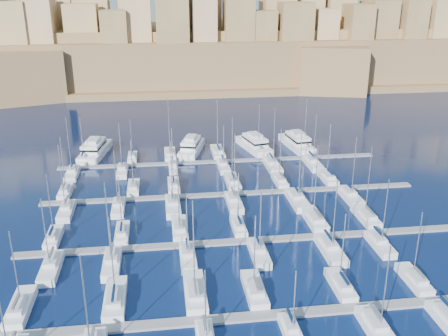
{
  "coord_description": "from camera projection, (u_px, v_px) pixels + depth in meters",
  "views": [
    {
      "loc": [
        -15.54,
        -91.94,
        44.54
      ],
      "look_at": [
        -2.53,
        6.0,
        7.98
      ],
      "focal_mm": 40.0,
      "sensor_mm": 36.0,
      "label": 1
    }
  ],
  "objects": [
    {
      "name": "sailboat_29",
      "position": [
        328.0,
        178.0,
        119.91
      ],
      "size": [
        2.74,
        9.14,
        14.16
      ],
      "color": "white",
      "rests_on": "ground"
    },
    {
      "name": "sailboat_43",
      "position": [
        122.0,
        171.0,
        124.41
      ],
      "size": [
        2.56,
        8.54,
        13.5
      ],
      "color": "white",
      "rests_on": "ground"
    },
    {
      "name": "sailboat_5",
      "position": [
        414.0,
        280.0,
        78.63
      ],
      "size": [
        2.55,
        8.5,
        12.46
      ],
      "color": "white",
      "rests_on": "ground"
    },
    {
      "name": "ground",
      "position": [
        240.0,
        214.0,
        102.85
      ],
      "size": [
        600.0,
        600.0,
        0.0
      ],
      "primitive_type": "plane",
      "color": "black",
      "rests_on": "ground"
    },
    {
      "name": "pontoon_near",
      "position": [
        278.0,
        314.0,
        71.17
      ],
      "size": [
        84.0,
        2.0,
        0.4
      ],
      "primitive_type": "cube",
      "color": "slate",
      "rests_on": "ground"
    },
    {
      "name": "pontoon_mid_near",
      "position": [
        250.0,
        241.0,
        91.62
      ],
      "size": [
        84.0,
        2.0,
        0.4
      ],
      "primitive_type": "cube",
      "color": "slate",
      "rests_on": "ground"
    },
    {
      "name": "motor_yacht_b",
      "position": [
        191.0,
        147.0,
        139.62
      ],
      "size": [
        8.82,
        16.56,
        5.25
      ],
      "color": "white",
      "rests_on": "ground"
    },
    {
      "name": "sailboat_31",
      "position": [
        118.0,
        207.0,
        104.04
      ],
      "size": [
        2.54,
        8.47,
        13.76
      ],
      "color": "white",
      "rests_on": "ground"
    },
    {
      "name": "sailboat_22",
      "position": [
        330.0,
        249.0,
        87.49
      ],
      "size": [
        3.06,
        10.21,
        14.46
      ],
      "color": "white",
      "rests_on": "ground"
    },
    {
      "name": "sailboat_33",
      "position": [
        234.0,
        202.0,
        106.45
      ],
      "size": [
        2.92,
        9.75,
        16.45
      ],
      "color": "white",
      "rests_on": "ground"
    },
    {
      "name": "sailboat_25",
      "position": [
        133.0,
        188.0,
        113.97
      ],
      "size": [
        2.58,
        8.59,
        12.25
      ],
      "color": "white",
      "rests_on": "ground"
    },
    {
      "name": "sailboat_18",
      "position": [
        51.0,
        267.0,
        81.93
      ],
      "size": [
        2.86,
        9.54,
        13.66
      ],
      "color": "white",
      "rests_on": "ground"
    },
    {
      "name": "sailboat_15",
      "position": [
        238.0,
        227.0,
        95.8
      ],
      "size": [
        2.39,
        7.96,
        11.78
      ],
      "color": "white",
      "rests_on": "ground"
    },
    {
      "name": "sailboat_12",
      "position": [
        54.0,
        237.0,
        91.67
      ],
      "size": [
        2.47,
        8.24,
        13.28
      ],
      "color": "white",
      "rests_on": "ground"
    },
    {
      "name": "sailboat_44",
      "position": [
        173.0,
        168.0,
        126.6
      ],
      "size": [
        2.16,
        7.2,
        10.77
      ],
      "color": "white",
      "rests_on": "ground"
    },
    {
      "name": "sailboat_10",
      "position": [
        377.0,
        330.0,
        67.16
      ],
      "size": [
        2.92,
        9.72,
        14.24
      ],
      "color": "white",
      "rests_on": "ground"
    },
    {
      "name": "fortified_city",
      "position": [
        188.0,
        49.0,
        242.05
      ],
      "size": [
        460.0,
        108.95,
        59.52
      ],
      "color": "brown",
      "rests_on": "ground"
    },
    {
      "name": "sailboat_46",
      "position": [
        272.0,
        165.0,
        128.1
      ],
      "size": [
        3.21,
        10.71,
        16.42
      ],
      "color": "white",
      "rests_on": "ground"
    },
    {
      "name": "sailboat_42",
      "position": [
        72.0,
        173.0,
        122.59
      ],
      "size": [
        2.77,
        9.24,
        15.41
      ],
      "color": "white",
      "rests_on": "ground"
    },
    {
      "name": "sailboat_35",
      "position": [
        350.0,
        196.0,
        109.47
      ],
      "size": [
        3.03,
        10.12,
        14.74
      ],
      "color": "white",
      "rests_on": "ground"
    },
    {
      "name": "motor_yacht_c",
      "position": [
        254.0,
        144.0,
        142.07
      ],
      "size": [
        8.54,
        17.09,
        5.25
      ],
      "color": "white",
      "rests_on": "ground"
    },
    {
      "name": "sailboat_4",
      "position": [
        341.0,
        285.0,
        77.15
      ],
      "size": [
        2.56,
        8.55,
        12.94
      ],
      "color": "white",
      "rests_on": "ground"
    },
    {
      "name": "sailboat_26",
      "position": [
        174.0,
        186.0,
        115.16
      ],
      "size": [
        2.62,
        8.74,
        14.61
      ],
      "color": "white",
      "rests_on": "ground"
    },
    {
      "name": "motor_yacht_d",
      "position": [
        297.0,
        142.0,
        143.77
      ],
      "size": [
        7.0,
        17.23,
        5.25
      ],
      "color": "white",
      "rests_on": "ground"
    },
    {
      "name": "sailboat_20",
      "position": [
        188.0,
        257.0,
        85.04
      ],
      "size": [
        2.65,
        8.83,
        13.07
      ],
      "color": "white",
      "rests_on": "ground"
    },
    {
      "name": "sailboat_0",
      "position": [
        20.0,
        308.0,
        71.73
      ],
      "size": [
        2.88,
        9.6,
        13.04
      ],
      "color": "white",
      "rests_on": "ground"
    },
    {
      "name": "sailboat_2",
      "position": [
        195.0,
        292.0,
        75.26
      ],
      "size": [
        3.15,
        10.51,
        15.91
      ],
      "color": "white",
      "rests_on": "ground"
    },
    {
      "name": "sailboat_36",
      "position": [
        84.0,
        159.0,
        132.48
      ],
      "size": [
        2.42,
        8.07,
        12.39
      ],
      "color": "white",
      "rests_on": "ground"
    },
    {
      "name": "sailboat_32",
      "position": [
        173.0,
        206.0,
        104.66
      ],
      "size": [
        3.05,
        10.15,
        15.32
      ],
      "color": "white",
      "rests_on": "ground"
    },
    {
      "name": "sailboat_45",
      "position": [
        223.0,
        166.0,
        127.4
      ],
      "size": [
        2.66,
        8.88,
        11.99
      ],
      "color": "white",
      "rests_on": "ground"
    },
    {
      "name": "sailboat_1",
      "position": [
        115.0,
        299.0,
        73.69
      ],
      "size": [
        3.08,
        10.27,
        14.14
      ],
      "color": "white",
      "rests_on": "ground"
    },
    {
      "name": "sailboat_16",
      "position": [
        314.0,
        219.0,
        98.77
      ],
      "size": [
        3.1,
        10.34,
        16.21
      ],
      "color": "white",
      "rests_on": "ground"
    },
    {
      "name": "sailboat_30",
      "position": [
        66.0,
        211.0,
        102.48
      ],
      "size": [
        2.71,
        9.04,
        15.34
      ],
      "color": "white",
      "rests_on": "ground"
    },
    {
      "name": "sailboat_34",
      "position": [
        297.0,
        200.0,
        107.65
      ],
      "size": [
        3.25,
        10.85,
        16.36
      ],
      "color": "white",
      "rests_on": "ground"
    },
    {
      "name": "sailboat_38",
      "position": [
        170.0,
        154.0,
        136.12
      ],
      "size": [
        2.97,
        9.89,
        16.76
      ],
      "color": "white",
      "rests_on": "ground"
    },
    {
      "name": "sailboat_19",
      "position": [
        112.0,
        263.0,
        83.2
      ],
      "size": [
        2.82,
        9.41,
        15.78
      ],
      "color": "white",
      "rests_on": "ground"
    },
    {
      "name": "sailboat_17",
      "position": [
        366.0,
        217.0,
        99.8
      ],
      "size": [
        2.91,
        9.72,
        15.63
      ],
      "color": "white",
      "rests_on": "ground"
    },
    {
      "name": "sailboat_40",
      "position": [
        259.0,
        151.0,
        138.85
      ],
      "size": [
        2.76,
        9.19,
        14.15
      ],
      "color": "white",
      "rests_on": "ground"
    },
    {
      "name": "sailboat_41",
      "position": [
        305.0,
        149.0,
        140.75
      ],
      "size": [
        2.93,
        9.77,
        15.22
      ],
      "color": "white",
      "rests_on": "ground"
    },
    {
      "name": "pontoon_far",
      "position": [
        221.0,
        161.0,
        132.53
      ],
      "size": [
        84.0,
        2.0,
        0.4
      ],
      "primitive_type": "cube",
      "color": "slate",
      "rests_on": "ground"
    },
    {
      "name": "sailboat_21",
      "position": [
        259.0,
        253.0,
        86.41
      ],
      "size": [
        2.75,
        9.17,
        13.28
      ],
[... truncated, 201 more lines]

